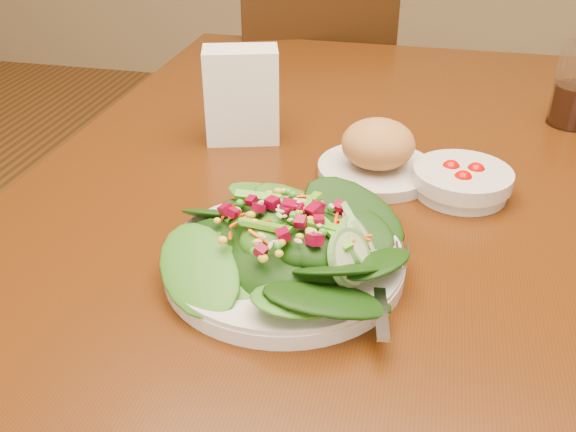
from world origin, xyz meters
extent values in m
cube|color=#451B08|center=(0.00, 0.00, 0.73)|extent=(0.90, 1.40, 0.04)
cylinder|color=black|center=(-0.39, 0.64, 0.35)|extent=(0.07, 0.07, 0.71)
cylinder|color=black|center=(0.39, 0.64, 0.35)|extent=(0.07, 0.07, 0.71)
cube|color=black|center=(-0.23, 0.91, 0.40)|extent=(0.50, 0.50, 0.04)
cylinder|color=black|center=(-0.13, 1.12, 0.19)|extent=(0.04, 0.04, 0.38)
cylinder|color=black|center=(-0.45, 1.01, 0.19)|extent=(0.04, 0.04, 0.38)
cylinder|color=black|center=(-0.02, 0.80, 0.19)|extent=(0.04, 0.04, 0.38)
cylinder|color=black|center=(-0.33, 0.69, 0.19)|extent=(0.04, 0.04, 0.38)
cube|color=black|center=(-0.17, 0.73, 0.63)|extent=(0.36, 0.15, 0.43)
cylinder|color=silver|center=(-0.04, -0.21, 0.76)|extent=(0.27, 0.27, 0.02)
ellipsoid|color=black|center=(-0.04, -0.21, 0.79)|extent=(0.18, 0.18, 0.04)
cube|color=silver|center=(0.08, -0.24, 0.77)|extent=(0.05, 0.18, 0.01)
cylinder|color=silver|center=(0.04, 0.04, 0.76)|extent=(0.16, 0.16, 0.02)
ellipsoid|color=#C5783D|center=(0.04, 0.04, 0.80)|extent=(0.10, 0.10, 0.07)
cylinder|color=silver|center=(0.15, 0.01, 0.77)|extent=(0.13, 0.13, 0.04)
sphere|color=#BE0500|center=(0.17, 0.02, 0.78)|extent=(0.03, 0.03, 0.03)
sphere|color=#BE0500|center=(0.14, 0.02, 0.78)|extent=(0.03, 0.03, 0.03)
sphere|color=#BE0500|center=(0.15, -0.01, 0.78)|extent=(0.03, 0.03, 0.03)
cylinder|color=black|center=(0.33, 0.30, 0.78)|extent=(0.07, 0.07, 0.07)
cube|color=white|center=(-0.18, 0.12, 0.82)|extent=(0.12, 0.09, 0.15)
cube|color=white|center=(-0.18, 0.12, 0.83)|extent=(0.11, 0.08, 0.12)
camera|label=1|loc=(0.10, -0.78, 1.17)|focal=40.00mm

